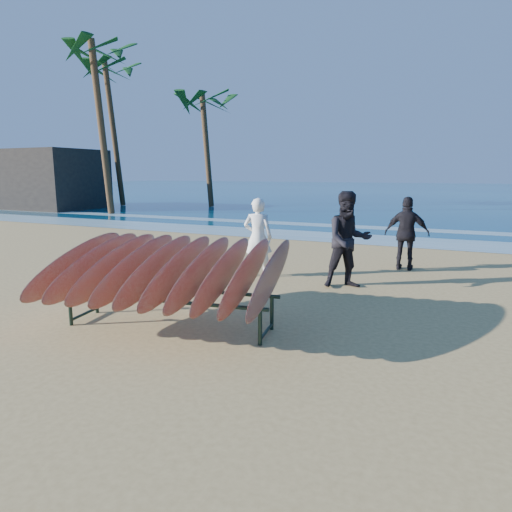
% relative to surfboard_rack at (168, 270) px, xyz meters
% --- Properties ---
extents(ground, '(120.00, 120.00, 0.00)m').
position_rel_surfboard_rack_xyz_m(ground, '(0.86, 0.39, -0.87)').
color(ground, tan).
rests_on(ground, ground).
extents(ocean, '(160.00, 160.00, 0.00)m').
position_rel_surfboard_rack_xyz_m(ocean, '(0.86, 55.39, -0.87)').
color(ocean, navy).
rests_on(ocean, ground).
extents(foam_near, '(160.00, 160.00, 0.00)m').
position_rel_surfboard_rack_xyz_m(foam_near, '(0.86, 10.39, -0.87)').
color(foam_near, white).
rests_on(foam_near, ground).
extents(foam_far, '(160.00, 160.00, 0.00)m').
position_rel_surfboard_rack_xyz_m(foam_far, '(0.86, 13.89, -0.87)').
color(foam_far, white).
rests_on(foam_far, ground).
extents(surfboard_rack, '(3.52, 2.99, 1.40)m').
position_rel_surfboard_rack_xyz_m(surfboard_rack, '(0.00, 0.00, 0.00)').
color(surfboard_rack, black).
rests_on(surfboard_rack, ground).
extents(person_white, '(0.71, 0.55, 1.73)m').
position_rel_surfboard_rack_xyz_m(person_white, '(-0.24, 3.65, -0.01)').
color(person_white, white).
rests_on(person_white, ground).
extents(person_dark_a, '(1.17, 1.10, 1.92)m').
position_rel_surfboard_rack_xyz_m(person_dark_a, '(1.80, 3.49, 0.09)').
color(person_dark_a, black).
rests_on(person_dark_a, ground).
extents(person_dark_b, '(1.03, 0.47, 1.72)m').
position_rel_surfboard_rack_xyz_m(person_dark_b, '(2.64, 5.75, -0.01)').
color(person_dark_b, black).
rests_on(person_dark_b, ground).
extents(building, '(8.28, 4.60, 3.68)m').
position_rel_surfboard_rack_xyz_m(building, '(-21.52, 15.75, 0.97)').
color(building, '#2D2823').
rests_on(building, ground).
extents(palm_left, '(5.20, 5.20, 9.21)m').
position_rel_surfboard_rack_xyz_m(palm_left, '(-14.25, 14.03, 7.44)').
color(palm_left, brown).
rests_on(palm_left, ground).
extents(palm_mid, '(5.20, 5.20, 7.49)m').
position_rel_surfboard_rack_xyz_m(palm_mid, '(-11.91, 20.98, 5.75)').
color(palm_mid, brown).
rests_on(palm_mid, ground).
extents(palm_right, '(5.20, 5.20, 9.59)m').
position_rel_surfboard_rack_xyz_m(palm_right, '(-18.06, 19.22, 7.81)').
color(palm_right, brown).
rests_on(palm_right, ground).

